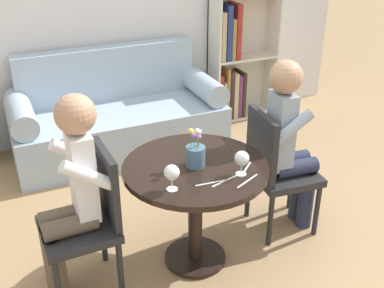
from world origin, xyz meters
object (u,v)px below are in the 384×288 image
object	(u,v)px
bookshelf_right	(234,63)
chair_left	(90,216)
wine_glass_left	(172,173)
person_right	(290,142)
couch	(118,119)
wine_glass_right	(242,159)
flower_vase	(196,154)
chair_right	(275,167)
person_left	(71,192)

from	to	relation	value
bookshelf_right	chair_left	size ratio (longest dim) A/B	1.46
wine_glass_left	person_right	bearing A→B (deg)	16.08
couch	wine_glass_right	size ratio (longest dim) A/B	12.80
wine_glass_right	flower_vase	xyz separation A→B (m)	(-0.20, 0.20, -0.02)
chair_right	person_left	xyz separation A→B (m)	(-1.37, -0.05, 0.19)
chair_left	chair_right	world-z (taller)	same
wine_glass_left	person_left	bearing A→B (deg)	154.60
bookshelf_right	couch	bearing A→B (deg)	-169.06
person_right	wine_glass_left	distance (m)	1.00
couch	bookshelf_right	distance (m)	1.41
couch	wine_glass_left	world-z (taller)	couch
wine_glass_right	person_left	bearing A→B (deg)	164.92
person_left	person_right	distance (m)	1.46
couch	wine_glass_right	xyz separation A→B (m)	(0.20, -1.93, 0.50)
wine_glass_left	chair_right	bearing A→B (deg)	18.37
person_left	wine_glass_right	size ratio (longest dim) A/B	8.38
chair_right	person_right	bearing A→B (deg)	-93.64
chair_right	flower_vase	bearing A→B (deg)	104.34
couch	person_left	xyz separation A→B (m)	(-0.73, -1.68, 0.37)
couch	bookshelf_right	world-z (taller)	bookshelf_right
chair_right	chair_left	bearing A→B (deg)	97.35
wine_glass_right	flower_vase	size ratio (longest dim) A/B	0.57
bookshelf_right	person_right	bearing A→B (deg)	-108.07
chair_right	person_right	xyz separation A→B (m)	(0.09, -0.01, 0.18)
chair_left	flower_vase	world-z (taller)	flower_vase
bookshelf_right	person_left	world-z (taller)	bookshelf_right
couch	person_right	distance (m)	1.84
flower_vase	chair_right	bearing A→B (deg)	9.07
couch	bookshelf_right	size ratio (longest dim) A/B	1.45
person_left	flower_vase	xyz separation A→B (m)	(0.73, -0.05, 0.11)
person_right	flower_vase	size ratio (longest dim) A/B	4.82
chair_right	couch	bearing A→B (deg)	26.79
person_left	person_right	world-z (taller)	person_right
chair_right	wine_glass_left	size ratio (longest dim) A/B	5.97
chair_right	wine_glass_right	world-z (taller)	chair_right
wine_glass_left	flower_vase	world-z (taller)	flower_vase
chair_right	wine_glass_right	distance (m)	0.62
person_right	wine_glass_left	world-z (taller)	person_right
bookshelf_right	flower_vase	bearing A→B (deg)	-124.09
couch	person_right	world-z (taller)	person_right
chair_left	person_left	distance (m)	0.20
chair_left	wine_glass_right	world-z (taller)	chair_left
person_right	flower_vase	distance (m)	0.74
wine_glass_right	couch	bearing A→B (deg)	95.82
couch	person_left	world-z (taller)	person_left
couch	person_left	distance (m)	1.87
wine_glass_right	chair_right	bearing A→B (deg)	33.83
bookshelf_right	wine_glass_right	distance (m)	2.49
person_left	flower_vase	size ratio (longest dim) A/B	4.82
flower_vase	person_right	bearing A→B (deg)	6.98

